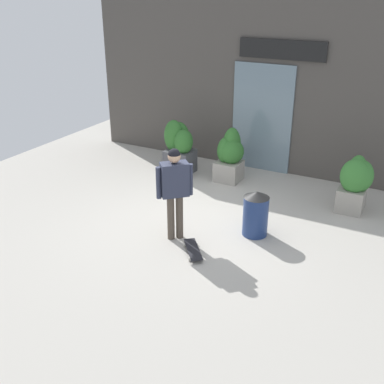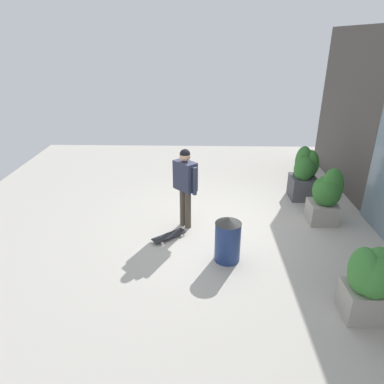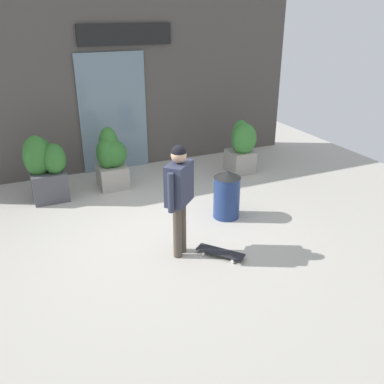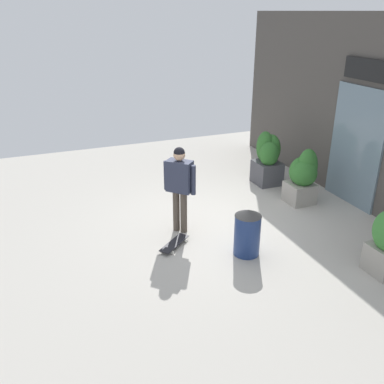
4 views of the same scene
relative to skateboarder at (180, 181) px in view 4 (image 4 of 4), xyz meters
name	(u,v)px [view 4 (image 4 of 4)]	position (x,y,z in m)	size (l,w,h in m)	color
ground_plane	(211,224)	(-0.03, 0.67, -1.06)	(12.00, 12.00, 0.00)	#B2ADA3
building_facade	(362,113)	(-0.02, 4.15, 0.92)	(8.95, 0.31, 3.98)	#4C4742
skateboarder	(180,181)	(0.00, 0.00, 0.00)	(0.52, 0.52, 1.71)	#4C4238
skateboard	(174,243)	(0.53, -0.31, -1.00)	(0.62, 0.70, 0.08)	black
planter_box_left	(268,157)	(-1.55, 2.88, -0.39)	(0.76, 0.65, 1.29)	#47474C
planter_box_mid	(303,176)	(-0.27, 3.00, -0.43)	(0.61, 0.65, 1.24)	gray
trash_bin	(247,232)	(1.22, 0.81, -0.62)	(0.47, 0.47, 0.86)	navy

